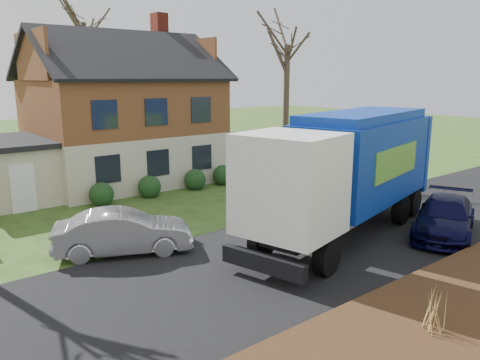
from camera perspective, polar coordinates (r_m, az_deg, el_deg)
ground at (r=14.65m, az=3.02°, el=-10.24°), size 120.00×120.00×0.00m
road at (r=14.65m, az=3.02°, el=-10.20°), size 80.00×7.00×0.02m
mulch_verge at (r=11.58m, az=21.50°, el=-16.80°), size 80.00×3.50×0.30m
main_house at (r=26.24m, az=-15.06°, el=8.47°), size 12.95×8.95×9.26m
garbage_truck at (r=17.14m, az=13.18°, el=1.67°), size 10.65×5.11×4.41m
silver_sedan at (r=15.74m, az=-14.05°, el=-6.19°), size 4.61×3.20×1.44m
navy_wagon at (r=18.58m, az=23.69°, el=-4.14°), size 5.08×3.65×1.37m
tree_front_east at (r=27.45m, az=5.85°, el=18.61°), size 3.82×3.82×10.62m
tree_back at (r=34.93m, az=-18.69°, el=19.74°), size 3.97×3.97×12.56m
grass_clump_mid at (r=11.14m, az=22.86°, el=-14.44°), size 0.35×0.29×0.98m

